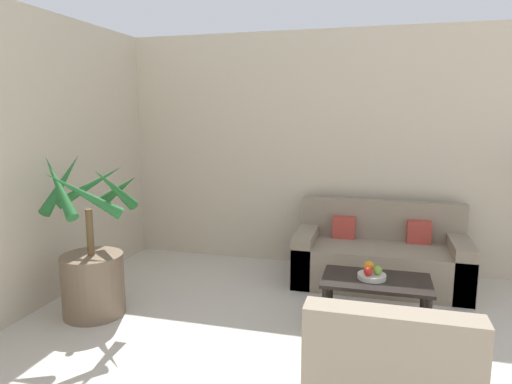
{
  "coord_description": "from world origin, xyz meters",
  "views": [
    {
      "loc": [
        -0.57,
        1.25,
        1.77
      ],
      "look_at": [
        -1.75,
        5.59,
        1.0
      ],
      "focal_mm": 32.0,
      "sensor_mm": 36.0,
      "label": 1
    }
  ],
  "objects_px": {
    "fruit_bowl": "(372,276)",
    "ottoman": "(383,345)",
    "sofa_loveseat": "(380,257)",
    "coffee_table": "(376,285)",
    "potted_palm": "(92,266)",
    "orange_fruit": "(369,266)",
    "apple_red": "(368,271)",
    "apple_green": "(378,270)"
  },
  "relations": [
    {
      "from": "fruit_bowl",
      "to": "coffee_table",
      "type": "bearing_deg",
      "value": 0.07
    },
    {
      "from": "coffee_table",
      "to": "apple_green",
      "type": "height_order",
      "value": "apple_green"
    },
    {
      "from": "sofa_loveseat",
      "to": "ottoman",
      "type": "height_order",
      "value": "sofa_loveseat"
    },
    {
      "from": "sofa_loveseat",
      "to": "coffee_table",
      "type": "xyz_separation_m",
      "value": [
        -0.03,
        -0.98,
        0.06
      ]
    },
    {
      "from": "fruit_bowl",
      "to": "apple_red",
      "type": "relative_size",
      "value": 3.26
    },
    {
      "from": "fruit_bowl",
      "to": "orange_fruit",
      "type": "relative_size",
      "value": 2.66
    },
    {
      "from": "ottoman",
      "to": "apple_green",
      "type": "bearing_deg",
      "value": 94.44
    },
    {
      "from": "potted_palm",
      "to": "coffee_table",
      "type": "height_order",
      "value": "potted_palm"
    },
    {
      "from": "ottoman",
      "to": "coffee_table",
      "type": "bearing_deg",
      "value": 95.05
    },
    {
      "from": "potted_palm",
      "to": "fruit_bowl",
      "type": "xyz_separation_m",
      "value": [
        2.38,
        0.47,
        -0.03
      ]
    },
    {
      "from": "coffee_table",
      "to": "fruit_bowl",
      "type": "xyz_separation_m",
      "value": [
        -0.04,
        -0.0,
        0.08
      ]
    },
    {
      "from": "apple_green",
      "to": "orange_fruit",
      "type": "height_order",
      "value": "orange_fruit"
    },
    {
      "from": "coffee_table",
      "to": "fruit_bowl",
      "type": "height_order",
      "value": "fruit_bowl"
    },
    {
      "from": "apple_green",
      "to": "apple_red",
      "type": "bearing_deg",
      "value": -148.74
    },
    {
      "from": "fruit_bowl",
      "to": "apple_red",
      "type": "bearing_deg",
      "value": -120.87
    },
    {
      "from": "fruit_bowl",
      "to": "apple_red",
      "type": "distance_m",
      "value": 0.08
    },
    {
      "from": "sofa_loveseat",
      "to": "apple_red",
      "type": "xyz_separation_m",
      "value": [
        -0.1,
        -1.03,
        0.19
      ]
    },
    {
      "from": "coffee_table",
      "to": "fruit_bowl",
      "type": "bearing_deg",
      "value": -179.93
    },
    {
      "from": "fruit_bowl",
      "to": "apple_green",
      "type": "bearing_deg",
      "value": -4.61
    },
    {
      "from": "potted_palm",
      "to": "sofa_loveseat",
      "type": "bearing_deg",
      "value": 30.58
    },
    {
      "from": "apple_green",
      "to": "potted_palm",
      "type": "bearing_deg",
      "value": -169.25
    },
    {
      "from": "potted_palm",
      "to": "orange_fruit",
      "type": "xyz_separation_m",
      "value": [
        2.36,
        0.53,
        0.03
      ]
    },
    {
      "from": "sofa_loveseat",
      "to": "orange_fruit",
      "type": "xyz_separation_m",
      "value": [
        -0.09,
        -0.92,
        0.2
      ]
    },
    {
      "from": "sofa_loveseat",
      "to": "apple_green",
      "type": "distance_m",
      "value": 1.0
    },
    {
      "from": "apple_green",
      "to": "ottoman",
      "type": "bearing_deg",
      "value": -85.56
    },
    {
      "from": "apple_red",
      "to": "fruit_bowl",
      "type": "bearing_deg",
      "value": 59.13
    },
    {
      "from": "fruit_bowl",
      "to": "ottoman",
      "type": "xyz_separation_m",
      "value": [
        0.1,
        -0.73,
        -0.23
      ]
    },
    {
      "from": "sofa_loveseat",
      "to": "orange_fruit",
      "type": "relative_size",
      "value": 19.4
    },
    {
      "from": "apple_green",
      "to": "coffee_table",
      "type": "bearing_deg",
      "value": 154.53
    },
    {
      "from": "sofa_loveseat",
      "to": "potted_palm",
      "type": "bearing_deg",
      "value": -149.42
    },
    {
      "from": "sofa_loveseat",
      "to": "fruit_bowl",
      "type": "height_order",
      "value": "sofa_loveseat"
    },
    {
      "from": "potted_palm",
      "to": "fruit_bowl",
      "type": "bearing_deg",
      "value": 11.05
    },
    {
      "from": "sofa_loveseat",
      "to": "coffee_table",
      "type": "relative_size",
      "value": 1.93
    },
    {
      "from": "ottoman",
      "to": "fruit_bowl",
      "type": "bearing_deg",
      "value": 98.09
    },
    {
      "from": "sofa_loveseat",
      "to": "orange_fruit",
      "type": "bearing_deg",
      "value": -95.68
    },
    {
      "from": "sofa_loveseat",
      "to": "apple_red",
      "type": "distance_m",
      "value": 1.06
    },
    {
      "from": "potted_palm",
      "to": "apple_green",
      "type": "distance_m",
      "value": 2.47
    },
    {
      "from": "potted_palm",
      "to": "fruit_bowl",
      "type": "relative_size",
      "value": 6.12
    },
    {
      "from": "coffee_table",
      "to": "apple_red",
      "type": "distance_m",
      "value": 0.16
    },
    {
      "from": "apple_red",
      "to": "orange_fruit",
      "type": "bearing_deg",
      "value": 87.7
    },
    {
      "from": "potted_palm",
      "to": "orange_fruit",
      "type": "relative_size",
      "value": 16.3
    },
    {
      "from": "potted_palm",
      "to": "apple_red",
      "type": "bearing_deg",
      "value": 9.99
    }
  ]
}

